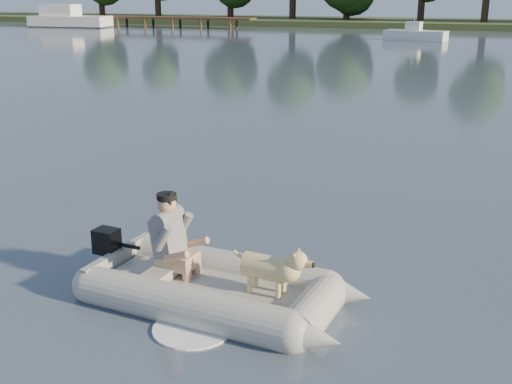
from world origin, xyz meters
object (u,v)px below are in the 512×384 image
(dinghy, at_px, (217,257))
(motorboat, at_px, (416,28))
(dock, at_px, (167,22))
(man, at_px, (170,233))
(dog, at_px, (267,271))
(cabin_cruiser, at_px, (70,16))

(dinghy, relative_size, motorboat, 1.01)
(dock, distance_m, man, 58.12)
(man, xyz_separation_m, dog, (1.39, -0.17, -0.27))
(motorboat, bearing_deg, cabin_cruiser, -177.89)
(dog, relative_size, cabin_cruiser, 0.12)
(man, relative_size, dog, 1.16)
(dock, height_order, man, man)
(dock, height_order, motorboat, motorboat)
(cabin_cruiser, distance_m, motorboat, 34.61)
(dock, xyz_separation_m, man, (25.57, -52.19, 0.29))
(dock, relative_size, cabin_cruiser, 2.15)
(dinghy, relative_size, dog, 4.91)
(man, distance_m, motorboat, 43.79)
(cabin_cruiser, bearing_deg, dog, -57.05)
(dog, bearing_deg, man, 180.00)
(dog, bearing_deg, cabin_cruiser, 132.94)
(dock, height_order, cabin_cruiser, cabin_cruiser)
(man, relative_size, cabin_cruiser, 0.13)
(dock, distance_m, dog, 58.89)
(dog, xyz_separation_m, motorboat, (-2.17, 43.95, 0.37))
(dinghy, distance_m, dog, 0.68)
(dock, bearing_deg, man, -63.90)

